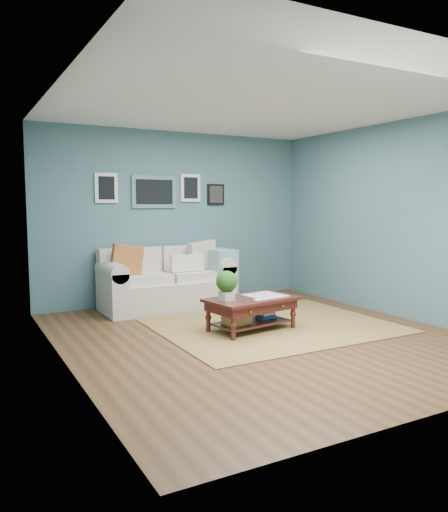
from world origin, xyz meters
TOP-DOWN VIEW (x-y plane):
  - room_shell at (-0.01, 0.06)m, footprint 5.00×5.02m
  - area_rug at (0.41, 0.32)m, footprint 2.90×2.32m
  - loveseat at (-0.30, 2.03)m, footprint 1.98×0.90m
  - coffee_table at (-0.02, 0.27)m, footprint 1.18×0.80m

SIDE VIEW (x-z plane):
  - area_rug at x=0.41m, z-range 0.00..0.01m
  - coffee_table at x=-0.02m, z-range -0.04..0.73m
  - loveseat at x=-0.30m, z-range -0.09..0.92m
  - room_shell at x=-0.01m, z-range 0.01..2.71m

